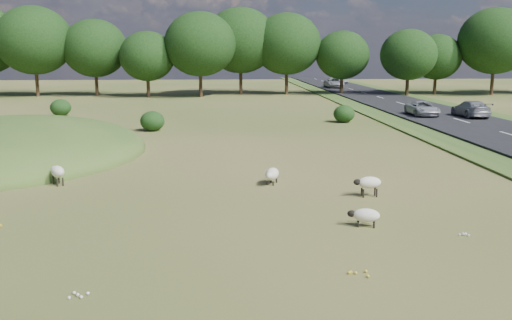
{
  "coord_description": "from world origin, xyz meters",
  "views": [
    {
      "loc": [
        0.45,
        -20.92,
        5.75
      ],
      "look_at": [
        2.0,
        4.0,
        1.0
      ],
      "focal_mm": 40.0,
      "sensor_mm": 36.0,
      "label": 1
    }
  ],
  "objects_px": {
    "car_3": "(341,79)",
    "car_4": "(334,83)",
    "sheep_1": "(57,172)",
    "car_2": "(471,109)",
    "car_0": "(422,108)",
    "sheep_3": "(365,215)",
    "sheep_5": "(272,174)",
    "sheep_2": "(369,183)"
  },
  "relations": [
    {
      "from": "sheep_5",
      "to": "car_4",
      "type": "distance_m",
      "value": 65.65
    },
    {
      "from": "sheep_1",
      "to": "sheep_3",
      "type": "distance_m",
      "value": 13.77
    },
    {
      "from": "sheep_2",
      "to": "car_2",
      "type": "relative_size",
      "value": 0.24
    },
    {
      "from": "sheep_1",
      "to": "sheep_5",
      "type": "height_order",
      "value": "sheep_1"
    },
    {
      "from": "sheep_3",
      "to": "car_4",
      "type": "bearing_deg",
      "value": -85.78
    },
    {
      "from": "sheep_2",
      "to": "car_2",
      "type": "distance_m",
      "value": 29.98
    },
    {
      "from": "car_3",
      "to": "car_4",
      "type": "distance_m",
      "value": 13.31
    },
    {
      "from": "car_4",
      "to": "sheep_2",
      "type": "bearing_deg",
      "value": -100.05
    },
    {
      "from": "sheep_5",
      "to": "car_4",
      "type": "bearing_deg",
      "value": -174.12
    },
    {
      "from": "sheep_3",
      "to": "sheep_5",
      "type": "distance_m",
      "value": 6.89
    },
    {
      "from": "sheep_2",
      "to": "car_2",
      "type": "bearing_deg",
      "value": -124.78
    },
    {
      "from": "car_2",
      "to": "car_3",
      "type": "relative_size",
      "value": 1.04
    },
    {
      "from": "sheep_2",
      "to": "car_4",
      "type": "xyz_separation_m",
      "value": [
        11.74,
        66.26,
        0.42
      ]
    },
    {
      "from": "car_3",
      "to": "sheep_1",
      "type": "bearing_deg",
      "value": 69.39
    },
    {
      "from": "car_3",
      "to": "car_4",
      "type": "relative_size",
      "value": 0.85
    },
    {
      "from": "sheep_3",
      "to": "car_0",
      "type": "bearing_deg",
      "value": -98.05
    },
    {
      "from": "car_2",
      "to": "car_4",
      "type": "height_order",
      "value": "car_4"
    },
    {
      "from": "sheep_3",
      "to": "car_2",
      "type": "height_order",
      "value": "car_2"
    },
    {
      "from": "sheep_2",
      "to": "car_0",
      "type": "bearing_deg",
      "value": -117.15
    },
    {
      "from": "sheep_1",
      "to": "car_2",
      "type": "bearing_deg",
      "value": -83.57
    },
    {
      "from": "sheep_2",
      "to": "sheep_5",
      "type": "relative_size",
      "value": 0.89
    },
    {
      "from": "car_0",
      "to": "sheep_1",
      "type": "bearing_deg",
      "value": -135.98
    },
    {
      "from": "car_0",
      "to": "sheep_5",
      "type": "bearing_deg",
      "value": -122.27
    },
    {
      "from": "sheep_2",
      "to": "car_3",
      "type": "bearing_deg",
      "value": -104.67
    },
    {
      "from": "sheep_1",
      "to": "car_3",
      "type": "bearing_deg",
      "value": -52.65
    },
    {
      "from": "car_2",
      "to": "sheep_1",
      "type": "bearing_deg",
      "value": 38.47
    },
    {
      "from": "sheep_1",
      "to": "car_2",
      "type": "relative_size",
      "value": 0.25
    },
    {
      "from": "sheep_2",
      "to": "car_0",
      "type": "relative_size",
      "value": 0.26
    },
    {
      "from": "sheep_2",
      "to": "sheep_5",
      "type": "bearing_deg",
      "value": -37.16
    },
    {
      "from": "sheep_2",
      "to": "sheep_1",
      "type": "bearing_deg",
      "value": -16.02
    },
    {
      "from": "car_3",
      "to": "car_0",
      "type": "bearing_deg",
      "value": 85.83
    },
    {
      "from": "sheep_3",
      "to": "car_0",
      "type": "xyz_separation_m",
      "value": [
        12.88,
        30.83,
        0.47
      ]
    },
    {
      "from": "sheep_5",
      "to": "car_4",
      "type": "xyz_separation_m",
      "value": [
        15.43,
        63.81,
        0.55
      ]
    },
    {
      "from": "sheep_2",
      "to": "car_3",
      "type": "distance_m",
      "value": 80.53
    },
    {
      "from": "sheep_5",
      "to": "car_0",
      "type": "height_order",
      "value": "car_0"
    },
    {
      "from": "car_3",
      "to": "car_4",
      "type": "height_order",
      "value": "car_4"
    },
    {
      "from": "sheep_3",
      "to": "car_3",
      "type": "bearing_deg",
      "value": -86.75
    },
    {
      "from": "sheep_3",
      "to": "car_2",
      "type": "bearing_deg",
      "value": -104.8
    },
    {
      "from": "sheep_1",
      "to": "car_2",
      "type": "distance_m",
      "value": 36.56
    },
    {
      "from": "sheep_5",
      "to": "car_2",
      "type": "distance_m",
      "value": 30.12
    },
    {
      "from": "car_2",
      "to": "sheep_3",
      "type": "bearing_deg",
      "value": 60.59
    },
    {
      "from": "sheep_1",
      "to": "car_3",
      "type": "relative_size",
      "value": 0.26
    }
  ]
}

